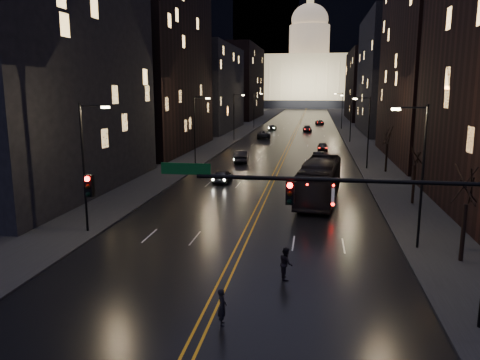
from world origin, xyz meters
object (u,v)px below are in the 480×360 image
at_px(oncoming_car_a, 223,176).
at_px(pedestrian_a, 222,307).
at_px(oncoming_car_b, 241,156).
at_px(traffic_signal, 348,206).
at_px(receding_car_a, 318,157).
at_px(pedestrian_b, 286,263).
at_px(bus, 319,181).

distance_m(oncoming_car_a, pedestrian_a, 30.92).
bearing_deg(oncoming_car_b, traffic_signal, 98.01).
xyz_separation_m(oncoming_car_b, receding_car_a, (10.44, 1.81, -0.14)).
distance_m(traffic_signal, pedestrian_a, 6.78).
bearing_deg(pedestrian_a, oncoming_car_b, -3.43).
distance_m(traffic_signal, oncoming_car_a, 31.45).
xyz_separation_m(receding_car_a, pedestrian_b, (-1.87, -41.12, 0.19)).
distance_m(bus, pedestrian_b, 18.61).
height_order(oncoming_car_a, receding_car_a, oncoming_car_a).
xyz_separation_m(receding_car_a, pedestrian_a, (-4.24, -46.47, 0.13)).
bearing_deg(traffic_signal, bus, 92.27).
bearing_deg(bus, oncoming_car_a, 153.55).
height_order(traffic_signal, pedestrian_b, traffic_signal).
relative_size(bus, pedestrian_a, 7.89).
height_order(traffic_signal, bus, traffic_signal).
bearing_deg(bus, oncoming_car_b, 122.62).
xyz_separation_m(traffic_signal, bus, (-0.90, 22.61, -3.32)).
xyz_separation_m(traffic_signal, oncoming_car_a, (-11.08, 29.11, -4.38)).
height_order(bus, oncoming_car_b, bus).
xyz_separation_m(oncoming_car_b, pedestrian_a, (6.20, -44.66, -0.00)).
bearing_deg(receding_car_a, oncoming_car_a, -120.73).
relative_size(bus, pedestrian_b, 7.36).
relative_size(pedestrian_a, pedestrian_b, 0.93).
relative_size(oncoming_car_b, receding_car_a, 1.20).
bearing_deg(receding_car_a, bus, -88.46).
bearing_deg(traffic_signal, receding_car_a, 91.09).
distance_m(traffic_signal, pedestrian_b, 6.51).
height_order(oncoming_car_a, pedestrian_b, pedestrian_b).
distance_m(bus, receding_car_a, 22.65).
distance_m(oncoming_car_a, pedestrian_b, 26.35).
bearing_deg(oncoming_car_a, bus, 146.95).
distance_m(bus, oncoming_car_b, 23.29).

